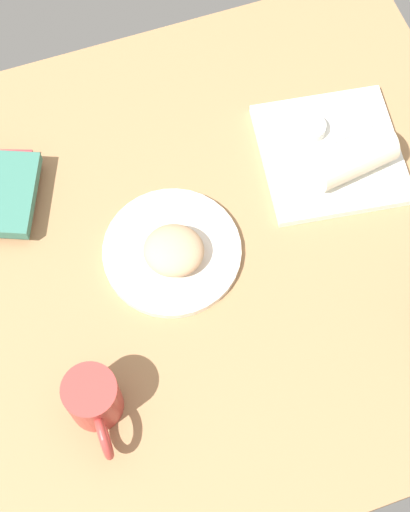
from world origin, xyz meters
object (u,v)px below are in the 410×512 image
Objects in this scene: square_plate at (331,154)px; sauce_cup at (310,128)px; round_plate at (172,252)px; second_mug at (94,401)px; breakfast_wrap at (353,157)px; scone_pastry at (175,252)px.

square_plate is 4.44× the size of sauce_cup.
second_mug reaches higher than round_plate.
round_plate is 1.62× the size of breakfast_wrap.
round_plate is at bearing 15.31° from square_plate.
square_plate is at bearing -164.69° from round_plate.
round_plate is 32.94cm from breakfast_wrap.
breakfast_wrap is 1.05× the size of second_mug.
scone_pastry is 0.73× the size of second_mug.
scone_pastry is at bearing 94.27° from round_plate.
second_mug reaches higher than square_plate.
round_plate is 31.62cm from sauce_cup.
second_mug is at bearing 108.50° from breakfast_wrap.
sauce_cup is at bearing -66.77° from square_plate.
sauce_cup is at bearing 15.46° from breakfast_wrap.
round_plate is 0.96× the size of square_plate.
sauce_cup is at bearing -155.37° from round_plate.
second_mug is at bearing 45.93° from scone_pastry.
sauce_cup is at bearing -152.76° from scone_pastry.
scone_pastry is 32.15cm from sauce_cup.
breakfast_wrap is (-32.23, -6.18, 1.13)cm from scone_pastry.
second_mug is (17.91, 20.18, 4.28)cm from round_plate.
scone_pastry is at bearing 18.04° from square_plate.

